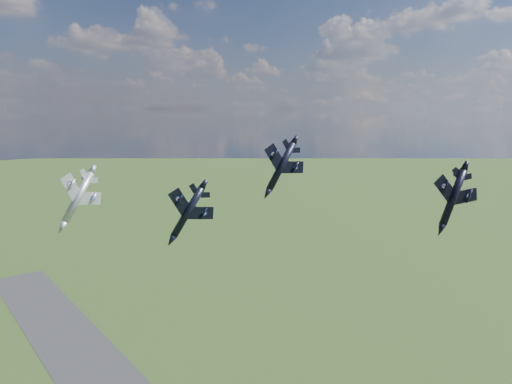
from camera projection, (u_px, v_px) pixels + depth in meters
jet_lead_navy at (188, 212)px, 96.33m from camera, size 14.58×17.30×8.19m
jet_right_navy at (453, 197)px, 91.39m from camera, size 15.33×17.56×6.57m
jet_high_navy at (281, 166)px, 109.06m from camera, size 14.72×17.93×8.46m
jet_left_silver at (78, 197)px, 79.90m from camera, size 11.83×14.34×7.27m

